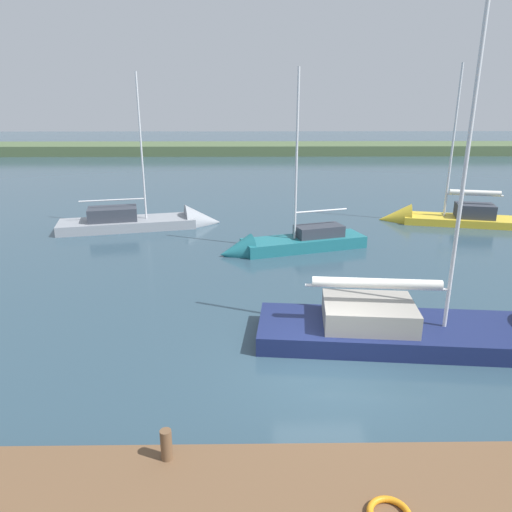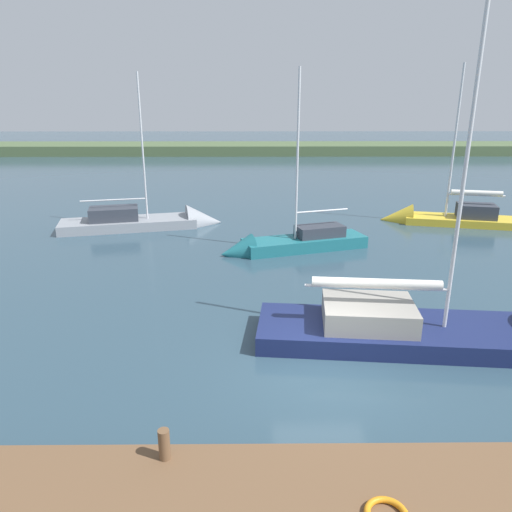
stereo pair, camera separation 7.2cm
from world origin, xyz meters
The scene contains 8 objects.
ground_plane centered at (0.00, 0.00, 0.00)m, with size 200.00×200.00×0.00m, color #2D4756.
far_shoreline centered at (0.00, -52.11, 0.00)m, with size 180.00×8.00×2.40m, color #4C603D.
dock_pier centered at (0.00, 4.34, 0.25)m, with size 22.07×2.28×0.51m, color brown.
mooring_post_far centered at (3.31, 3.54, 0.79)m, with size 0.20×0.20×0.56m, color brown.
sailboat_inner_slip centered at (6.96, -14.31, 0.14)m, with size 8.56×3.90×8.68m.
sailboat_mid_channel centered at (-8.40, -15.00, 0.16)m, with size 7.51×3.50×9.06m.
sailboat_outer_mooring centered at (-3.79, -1.36, 0.12)m, with size 9.69×3.28×9.90m.
sailboat_far_left centered at (0.26, -10.02, 0.20)m, with size 6.79×3.47×8.33m.
Camera 1 is at (1.89, 10.24, 6.31)m, focal length 33.50 mm.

